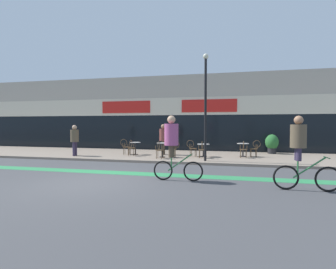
{
  "coord_description": "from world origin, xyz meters",
  "views": [
    {
      "loc": [
        4.34,
        -7.57,
        1.89
      ],
      "look_at": [
        0.92,
        6.77,
        1.31
      ],
      "focal_mm": 28.0,
      "sensor_mm": 36.0,
      "label": 1
    }
  ],
  "objects_px": {
    "lamp_post": "(206,99)",
    "pedestrian_far_end": "(75,138)",
    "cafe_chair_3_near": "(243,148)",
    "cafe_chair_2_side": "(192,147)",
    "bistro_table_3": "(243,147)",
    "cafe_chair_3_side": "(255,147)",
    "cafe_chair_1_side": "(174,148)",
    "cafe_chair_1_near": "(159,149)",
    "cafe_chair_2_near": "(202,148)",
    "cafe_chair_0_side": "(125,146)",
    "cafe_chair_0_near": "(131,147)",
    "bistro_table_0": "(135,146)",
    "cyclist_0": "(301,148)",
    "pedestrian_near_end": "(163,137)",
    "cyclist_1": "(173,142)",
    "planter_pot": "(272,143)",
    "bistro_table_2": "(203,148)",
    "bistro_table_1": "(162,147)"
  },
  "relations": [
    {
      "from": "cafe_chair_1_side",
      "to": "cafe_chair_2_side",
      "type": "xyz_separation_m",
      "value": [
        0.86,
        0.72,
        0.0
      ]
    },
    {
      "from": "cafe_chair_0_near",
      "to": "cafe_chair_1_side",
      "type": "relative_size",
      "value": 1.0
    },
    {
      "from": "bistro_table_1",
      "to": "pedestrian_near_end",
      "type": "distance_m",
      "value": 1.31
    },
    {
      "from": "bistro_table_0",
      "to": "cafe_chair_0_side",
      "type": "xyz_separation_m",
      "value": [
        -0.63,
        -0.01,
        0.01
      ]
    },
    {
      "from": "cafe_chair_2_side",
      "to": "pedestrian_far_end",
      "type": "height_order",
      "value": "pedestrian_far_end"
    },
    {
      "from": "bistro_table_0",
      "to": "cyclist_0",
      "type": "distance_m",
      "value": 9.65
    },
    {
      "from": "bistro_table_0",
      "to": "lamp_post",
      "type": "bearing_deg",
      "value": -21.62
    },
    {
      "from": "cafe_chair_2_side",
      "to": "planter_pot",
      "type": "height_order",
      "value": "planter_pot"
    },
    {
      "from": "cafe_chair_3_side",
      "to": "pedestrian_far_end",
      "type": "bearing_deg",
      "value": 5.58
    },
    {
      "from": "lamp_post",
      "to": "pedestrian_far_end",
      "type": "relative_size",
      "value": 2.98
    },
    {
      "from": "bistro_table_3",
      "to": "cafe_chair_3_side",
      "type": "relative_size",
      "value": 0.81
    },
    {
      "from": "cafe_chair_2_side",
      "to": "lamp_post",
      "type": "distance_m",
      "value": 3.05
    },
    {
      "from": "pedestrian_far_end",
      "to": "cafe_chair_1_near",
      "type": "bearing_deg",
      "value": 176.95
    },
    {
      "from": "pedestrian_far_end",
      "to": "cafe_chair_2_near",
      "type": "bearing_deg",
      "value": -176.82
    },
    {
      "from": "cafe_chair_0_side",
      "to": "cyclist_1",
      "type": "bearing_deg",
      "value": -60.21
    },
    {
      "from": "bistro_table_1",
      "to": "lamp_post",
      "type": "distance_m",
      "value": 3.5
    },
    {
      "from": "lamp_post",
      "to": "cafe_chair_0_side",
      "type": "bearing_deg",
      "value": 161.04
    },
    {
      "from": "bistro_table_2",
      "to": "cyclist_1",
      "type": "distance_m",
      "value": 5.77
    },
    {
      "from": "cafe_chair_2_side",
      "to": "lamp_post",
      "type": "bearing_deg",
      "value": -56.14
    },
    {
      "from": "lamp_post",
      "to": "cafe_chair_3_side",
      "type": "bearing_deg",
      "value": 41.68
    },
    {
      "from": "bistro_table_0",
      "to": "cafe_chair_1_near",
      "type": "relative_size",
      "value": 0.81
    },
    {
      "from": "cafe_chair_3_near",
      "to": "cafe_chair_2_side",
      "type": "bearing_deg",
      "value": 90.19
    },
    {
      "from": "cafe_chair_2_side",
      "to": "lamp_post",
      "type": "height_order",
      "value": "lamp_post"
    },
    {
      "from": "lamp_post",
      "to": "cafe_chair_1_side",
      "type": "bearing_deg",
      "value": 153.28
    },
    {
      "from": "cafe_chair_0_side",
      "to": "cafe_chair_1_side",
      "type": "bearing_deg",
      "value": -19.91
    },
    {
      "from": "cafe_chair_3_near",
      "to": "planter_pot",
      "type": "distance_m",
      "value": 3.09
    },
    {
      "from": "cyclist_1",
      "to": "planter_pot",
      "type": "bearing_deg",
      "value": 59.36
    },
    {
      "from": "cafe_chair_2_near",
      "to": "cyclist_0",
      "type": "bearing_deg",
      "value": -150.32
    },
    {
      "from": "pedestrian_near_end",
      "to": "bistro_table_1",
      "type": "bearing_deg",
      "value": -76.3
    },
    {
      "from": "bistro_table_2",
      "to": "pedestrian_far_end",
      "type": "distance_m",
      "value": 7.2
    },
    {
      "from": "lamp_post",
      "to": "bistro_table_3",
      "type": "bearing_deg",
      "value": 49.89
    },
    {
      "from": "cafe_chair_2_near",
      "to": "pedestrian_far_end",
      "type": "relative_size",
      "value": 0.52
    },
    {
      "from": "bistro_table_3",
      "to": "cafe_chair_2_near",
      "type": "distance_m",
      "value": 2.44
    },
    {
      "from": "cafe_chair_0_near",
      "to": "pedestrian_near_end",
      "type": "distance_m",
      "value": 1.95
    },
    {
      "from": "bistro_table_3",
      "to": "pedestrian_near_end",
      "type": "bearing_deg",
      "value": -178.15
    },
    {
      "from": "cafe_chair_3_side",
      "to": "cafe_chair_0_side",
      "type": "bearing_deg",
      "value": -0.66
    },
    {
      "from": "cafe_chair_3_side",
      "to": "cyclist_1",
      "type": "xyz_separation_m",
      "value": [
        -3.18,
        -6.33,
        0.67
      ]
    },
    {
      "from": "bistro_table_0",
      "to": "cafe_chair_1_side",
      "type": "relative_size",
      "value": 0.81
    },
    {
      "from": "cafe_chair_0_side",
      "to": "cafe_chair_3_side",
      "type": "distance_m",
      "value": 7.33
    },
    {
      "from": "bistro_table_1",
      "to": "cafe_chair_3_near",
      "type": "xyz_separation_m",
      "value": [
        4.22,
        0.7,
        -0.03
      ]
    },
    {
      "from": "cafe_chair_2_near",
      "to": "cyclist_1",
      "type": "height_order",
      "value": "cyclist_1"
    },
    {
      "from": "cafe_chair_2_near",
      "to": "cyclist_0",
      "type": "xyz_separation_m",
      "value": [
        3.37,
        -5.55,
        0.57
      ]
    },
    {
      "from": "cyclist_1",
      "to": "cafe_chair_0_near",
      "type": "bearing_deg",
      "value": 121.14
    },
    {
      "from": "cafe_chair_0_near",
      "to": "cafe_chair_2_side",
      "type": "bearing_deg",
      "value": -81.75
    },
    {
      "from": "cafe_chair_1_near",
      "to": "cafe_chair_3_near",
      "type": "relative_size",
      "value": 1.0
    },
    {
      "from": "planter_pot",
      "to": "pedestrian_far_end",
      "type": "height_order",
      "value": "pedestrian_far_end"
    },
    {
      "from": "cafe_chair_1_near",
      "to": "cafe_chair_2_near",
      "type": "distance_m",
      "value": 2.23
    },
    {
      "from": "cafe_chair_1_side",
      "to": "lamp_post",
      "type": "xyz_separation_m",
      "value": [
        1.74,
        -0.88,
        2.45
      ]
    },
    {
      "from": "bistro_table_1",
      "to": "cafe_chair_3_side",
      "type": "distance_m",
      "value": 5.03
    },
    {
      "from": "bistro_table_1",
      "to": "cafe_chair_1_side",
      "type": "xyz_separation_m",
      "value": [
        0.63,
        0.0,
        -0.03
      ]
    }
  ]
}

